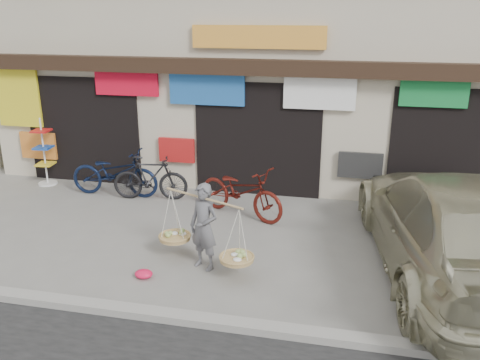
% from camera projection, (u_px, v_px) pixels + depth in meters
% --- Properties ---
extents(ground, '(70.00, 70.00, 0.00)m').
position_uv_depth(ground, '(221.00, 259.00, 9.19)').
color(ground, gray).
rests_on(ground, ground).
extents(kerb, '(70.00, 0.25, 0.12)m').
position_uv_depth(kerb, '(187.00, 318.00, 7.32)').
color(kerb, gray).
rests_on(kerb, ground).
extents(shophouse_block, '(14.00, 6.32, 7.00)m').
position_uv_depth(shophouse_block, '(278.00, 41.00, 14.01)').
color(shophouse_block, beige).
rests_on(shophouse_block, ground).
extents(street_vendor, '(1.83, 1.12, 1.54)m').
position_uv_depth(street_vendor, '(204.00, 230.00, 8.67)').
color(street_vendor, slate).
rests_on(street_vendor, ground).
extents(bike_0, '(2.18, 0.80, 1.14)m').
position_uv_depth(bike_0, '(115.00, 173.00, 12.12)').
color(bike_0, black).
rests_on(bike_0, ground).
extents(bike_1, '(1.82, 0.75, 1.06)m').
position_uv_depth(bike_1, '(150.00, 178.00, 11.88)').
color(bike_1, black).
rests_on(bike_1, ground).
extents(bike_2, '(2.26, 1.58, 1.13)m').
position_uv_depth(bike_2, '(241.00, 191.00, 10.92)').
color(bike_2, '#55140E').
rests_on(bike_2, ground).
extents(suv, '(3.27, 6.41, 1.78)m').
position_uv_depth(suv, '(455.00, 226.00, 8.39)').
color(suv, '#BFBB9A').
rests_on(suv, ground).
extents(display_rack, '(0.48, 0.48, 1.73)m').
position_uv_depth(display_rack, '(45.00, 158.00, 12.86)').
color(display_rack, silver).
rests_on(display_rack, ground).
extents(red_bag, '(0.31, 0.25, 0.14)m').
position_uv_depth(red_bag, '(144.00, 274.00, 8.52)').
color(red_bag, '#EE1645').
rests_on(red_bag, ground).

